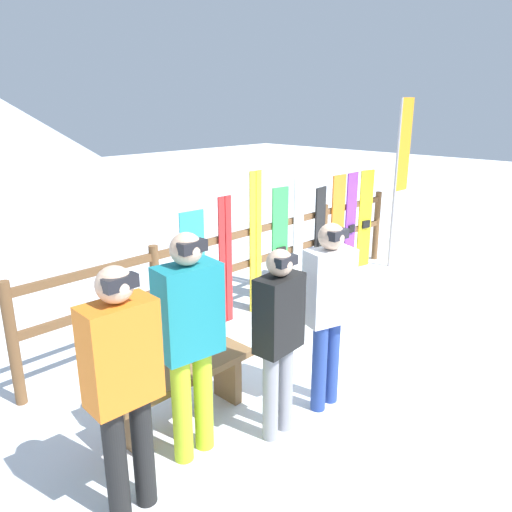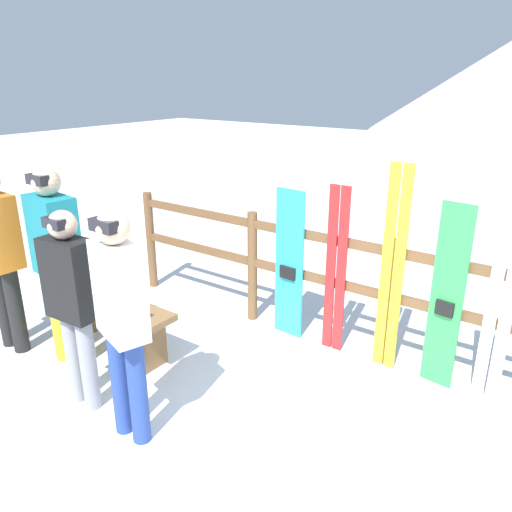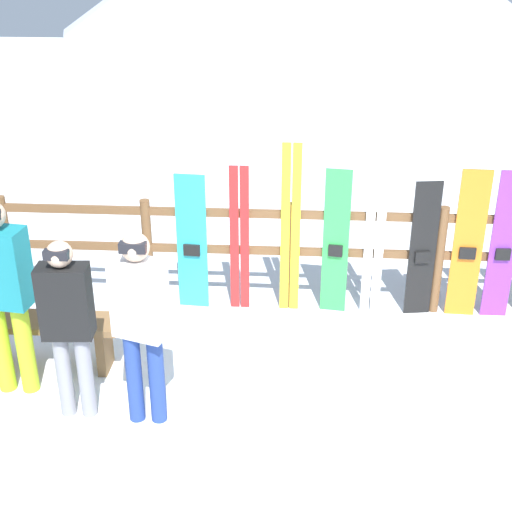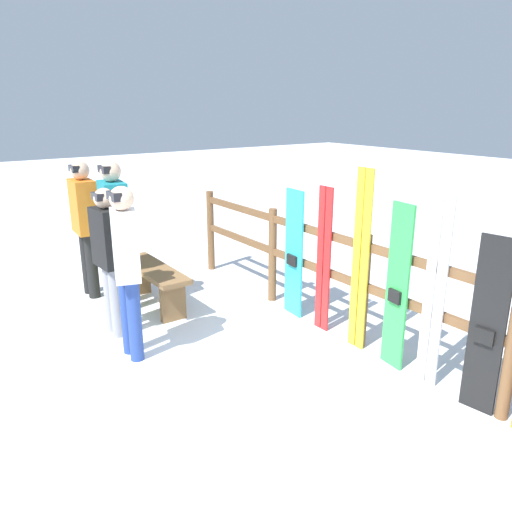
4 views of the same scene
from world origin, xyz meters
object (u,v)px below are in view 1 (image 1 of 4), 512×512
person_black (279,331)px  snowboard_black_stripe (320,237)px  rental_flag (401,162)px  ski_pair_white (298,235)px  ski_pair_red (225,261)px  ski_pair_yellow (256,243)px  snowboard_orange (337,228)px  snowboard_cyan (194,275)px  bench (183,384)px  person_white (328,303)px  snowboard_yellow (365,219)px  person_teal (190,332)px  snowboard_purple (350,224)px  person_orange (123,378)px  snowboard_green (280,246)px

person_black → snowboard_black_stripe: size_ratio=1.08×
snowboard_black_stripe → rental_flag: rental_flag is taller
ski_pair_white → ski_pair_red: bearing=180.0°
ski_pair_yellow → snowboard_orange: ski_pair_yellow is taller
snowboard_cyan → ski_pair_yellow: 1.01m
bench → person_black: bearing=-56.4°
person_black → snowboard_cyan: (0.69, 1.87, -0.18)m
rental_flag → snowboard_cyan: bearing=175.3°
ski_pair_yellow → ski_pair_white: ski_pair_yellow is taller
ski_pair_red → snowboard_orange: size_ratio=0.99×
person_white → snowboard_yellow: size_ratio=1.06×
person_teal → snowboard_purple: 4.69m
person_orange → snowboard_purple: (5.05, 1.72, -0.21)m
ski_pair_red → ski_pair_white: size_ratio=0.92×
person_teal → snowboard_green: bearing=29.6°
ski_pair_yellow → snowboard_purple: bearing=-0.1°
snowboard_purple → snowboard_black_stripe: bearing=-180.0°
person_orange → ski_pair_red: (2.43, 1.72, -0.21)m
bench → snowboard_cyan: bearing=47.3°
person_teal → rental_flag: bearing=13.4°
person_teal → ski_pair_white: 3.52m
person_teal → ski_pair_yellow: size_ratio=0.97×
person_teal → snowboard_black_stripe: 3.96m
snowboard_black_stripe → snowboard_orange: (0.44, 0.00, 0.06)m
person_black → snowboard_purple: size_ratio=1.00×
snowboard_orange → snowboard_purple: (0.35, -0.00, -0.00)m
bench → person_white: (1.02, -0.69, 0.61)m
snowboard_black_stripe → snowboard_yellow: size_ratio=0.92×
snowboard_purple → rental_flag: 1.26m
bench → ski_pair_red: size_ratio=0.84×
snowboard_green → ski_pair_yellow: bearing=179.6°
ski_pair_yellow → snowboard_black_stripe: ski_pair_yellow is taller
ski_pair_white → rental_flag: bearing=-9.0°
person_teal → ski_pair_yellow: 2.79m
person_orange → snowboard_purple: 5.34m
person_teal → snowboard_yellow: person_teal is taller
person_white → snowboard_orange: bearing=33.6°
ski_pair_white → snowboard_yellow: bearing=-0.1°
snowboard_green → snowboard_yellow: snowboard_yellow is taller
person_orange → rental_flag: bearing=13.4°
ski_pair_white → snowboard_black_stripe: size_ratio=1.17×
person_black → snowboard_yellow: size_ratio=1.00×
person_orange → ski_pair_red: person_orange is taller
ski_pair_white → snowboard_purple: 1.27m
person_orange → snowboard_cyan: 2.61m
person_teal → snowboard_cyan: (1.31, 1.57, -0.29)m
ski_pair_red → person_orange: bearing=-144.7°
ski_pair_white → snowboard_purple: ski_pair_white is taller
snowboard_cyan → snowboard_green: bearing=0.0°
snowboard_purple → snowboard_yellow: bearing=0.0°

